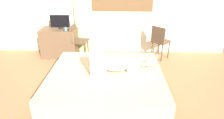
# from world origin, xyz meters

# --- Properties ---
(ground_plane) EXTENTS (16.00, 16.00, 0.00)m
(ground_plane) POSITION_xyz_m (0.00, 0.00, 0.00)
(ground_plane) COLOR olive
(bed) EXTENTS (1.98, 1.79, 0.51)m
(bed) POSITION_xyz_m (0.09, -0.01, 0.25)
(bed) COLOR #997A56
(bed) RESTS_ON ground
(person_lying) EXTENTS (0.93, 0.49, 0.34)m
(person_lying) POSITION_xyz_m (0.21, 0.07, 0.63)
(person_lying) COLOR #8C939E
(person_lying) RESTS_ON bed
(cat) EXTENTS (0.32, 0.23, 0.21)m
(cat) POSITION_xyz_m (0.85, 0.24, 0.58)
(cat) COLOR gray
(cat) RESTS_ON bed
(desk) EXTENTS (0.90, 0.56, 0.74)m
(desk) POSITION_xyz_m (-1.24, 1.84, 0.37)
(desk) COLOR brown
(desk) RESTS_ON ground
(tv_monitor) EXTENTS (0.48, 0.10, 0.35)m
(tv_monitor) POSITION_xyz_m (-1.17, 1.84, 0.92)
(tv_monitor) COLOR black
(tv_monitor) RESTS_ON desk
(cup) EXTENTS (0.06, 0.06, 0.08)m
(cup) POSITION_xyz_m (-1.00, 1.68, 0.78)
(cup) COLOR teal
(cup) RESTS_ON desk
(chair_by_desk) EXTENTS (0.43, 0.43, 0.86)m
(chair_by_desk) POSITION_xyz_m (-0.75, 1.74, 0.51)
(chair_by_desk) COLOR #4C3828
(chair_by_desk) RESTS_ON ground
(chair_spare) EXTENTS (0.54, 0.54, 0.86)m
(chair_spare) POSITION_xyz_m (1.33, 1.72, 0.51)
(chair_spare) COLOR #4C3828
(chair_spare) RESTS_ON ground
(curtain_left) EXTENTS (0.44, 0.06, 2.31)m
(curtain_left) POSITION_xyz_m (-0.64, 2.12, 1.16)
(curtain_left) COLOR #ADCC75
(curtain_left) RESTS_ON ground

